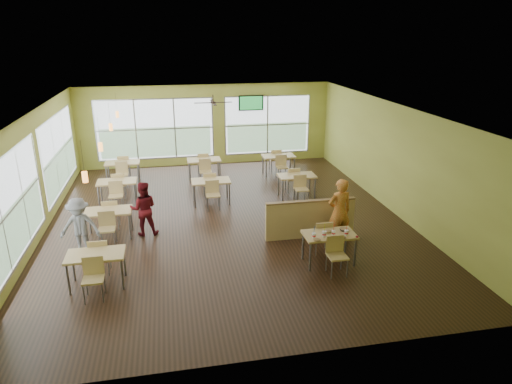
% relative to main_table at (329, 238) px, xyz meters
% --- Properties ---
extents(room, '(12.00, 12.04, 3.20)m').
position_rel_main_table_xyz_m(room, '(-2.00, 3.00, 0.97)').
color(room, black).
rests_on(room, ground).
extents(window_bays, '(9.24, 10.24, 2.38)m').
position_rel_main_table_xyz_m(window_bays, '(-4.65, 6.08, 0.85)').
color(window_bays, white).
rests_on(window_bays, room).
extents(main_table, '(1.22, 1.52, 0.87)m').
position_rel_main_table_xyz_m(main_table, '(0.00, 0.00, 0.00)').
color(main_table, tan).
rests_on(main_table, floor).
extents(half_wall_divider, '(2.40, 0.14, 1.04)m').
position_rel_main_table_xyz_m(half_wall_divider, '(0.00, 1.45, -0.11)').
color(half_wall_divider, tan).
rests_on(half_wall_divider, floor).
extents(dining_tables, '(6.92, 8.72, 0.87)m').
position_rel_main_table_xyz_m(dining_tables, '(-3.05, 4.71, -0.00)').
color(dining_tables, tan).
rests_on(dining_tables, floor).
extents(pendant_lights, '(0.11, 7.31, 0.86)m').
position_rel_main_table_xyz_m(pendant_lights, '(-5.20, 3.68, 1.82)').
color(pendant_lights, '#2D2119').
rests_on(pendant_lights, ceiling).
extents(ceiling_fan, '(1.25, 1.25, 0.29)m').
position_rel_main_table_xyz_m(ceiling_fan, '(-2.00, 6.00, 2.32)').
color(ceiling_fan, '#2D2119').
rests_on(ceiling_fan, ceiling).
extents(tv_backwall, '(1.00, 0.07, 0.60)m').
position_rel_main_table_xyz_m(tv_backwall, '(-0.20, 8.90, 1.82)').
color(tv_backwall, black).
rests_on(tv_backwall, wall_back).
extents(man_plaid, '(0.69, 0.50, 1.74)m').
position_rel_main_table_xyz_m(man_plaid, '(0.60, 0.95, 0.24)').
color(man_plaid, '#CC5416').
rests_on(man_plaid, floor).
extents(patron_maroon, '(0.72, 0.57, 1.47)m').
position_rel_main_table_xyz_m(patron_maroon, '(-4.29, 2.47, 0.11)').
color(patron_maroon, '#5B0F15').
rests_on(patron_maroon, floor).
extents(patron_grey, '(1.01, 0.66, 1.47)m').
position_rel_main_table_xyz_m(patron_grey, '(-5.75, 1.55, 0.10)').
color(patron_grey, slate).
rests_on(patron_grey, floor).
extents(cup_blue, '(0.09, 0.09, 0.34)m').
position_rel_main_table_xyz_m(cup_blue, '(-0.43, -0.16, 0.19)').
color(cup_blue, white).
rests_on(cup_blue, main_table).
extents(cup_yellow, '(0.10, 0.10, 0.37)m').
position_rel_main_table_xyz_m(cup_yellow, '(-0.18, -0.14, 0.19)').
color(cup_yellow, white).
rests_on(cup_yellow, main_table).
extents(cup_red_near, '(0.09, 0.09, 0.32)m').
position_rel_main_table_xyz_m(cup_red_near, '(0.05, -0.11, 0.18)').
color(cup_red_near, white).
rests_on(cup_red_near, main_table).
extents(cup_red_far, '(0.10, 0.10, 0.36)m').
position_rel_main_table_xyz_m(cup_red_far, '(0.34, -0.17, 0.19)').
color(cup_red_far, white).
rests_on(cup_red_far, main_table).
extents(food_basket, '(0.22, 0.22, 0.05)m').
position_rel_main_table_xyz_m(food_basket, '(0.40, 0.11, 0.15)').
color(food_basket, black).
rests_on(food_basket, main_table).
extents(ketchup_cup, '(0.06, 0.06, 0.03)m').
position_rel_main_table_xyz_m(ketchup_cup, '(0.55, -0.30, 0.13)').
color(ketchup_cup, maroon).
rests_on(ketchup_cup, main_table).
extents(wrapper_left, '(0.22, 0.21, 0.04)m').
position_rel_main_table_xyz_m(wrapper_left, '(-0.40, -0.30, 0.14)').
color(wrapper_left, '#916A46').
rests_on(wrapper_left, main_table).
extents(wrapper_mid, '(0.26, 0.24, 0.05)m').
position_rel_main_table_xyz_m(wrapper_mid, '(-0.02, 0.09, 0.15)').
color(wrapper_mid, '#916A46').
rests_on(wrapper_mid, main_table).
extents(wrapper_right, '(0.16, 0.15, 0.03)m').
position_rel_main_table_xyz_m(wrapper_right, '(0.23, -0.29, 0.14)').
color(wrapper_right, '#916A46').
rests_on(wrapper_right, main_table).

